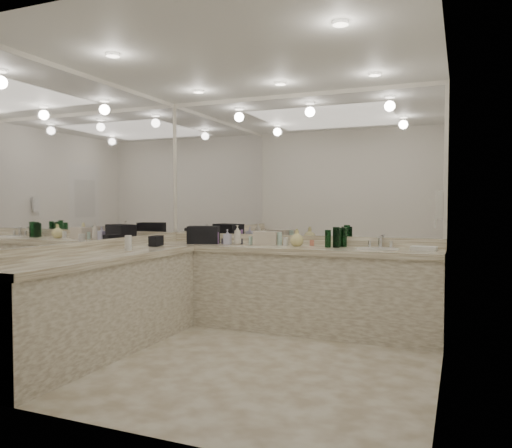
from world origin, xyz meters
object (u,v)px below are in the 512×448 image
at_px(wall_phone, 440,205).
at_px(soap_bottle_c, 297,237).
at_px(sink, 377,250).
at_px(soap_bottle_b, 227,237).
at_px(black_toiletry_bag, 204,235).
at_px(cream_cosmetic_case, 265,238).
at_px(hand_towel, 424,248).
at_px(soap_bottle_a, 238,235).

xyz_separation_m(wall_phone, soap_bottle_c, (-1.47, 0.54, -0.36)).
distance_m(wall_phone, soap_bottle_c, 1.60).
distance_m(sink, soap_bottle_b, 1.66).
height_order(wall_phone, black_toiletry_bag, wall_phone).
relative_size(sink, cream_cosmetic_case, 1.71).
bearing_deg(soap_bottle_c, cream_cosmetic_case, 176.65).
xyz_separation_m(sink, soap_bottle_c, (-0.86, 0.04, 0.10)).
bearing_deg(sink, hand_towel, 4.02).
distance_m(black_toiletry_bag, cream_cosmetic_case, 0.73).
distance_m(wall_phone, soap_bottle_b, 2.34).
distance_m(hand_towel, soap_bottle_c, 1.31).
xyz_separation_m(cream_cosmetic_case, hand_towel, (1.68, -0.03, -0.05)).
xyz_separation_m(sink, black_toiletry_bag, (-1.96, -0.04, 0.11)).
bearing_deg(soap_bottle_b, black_toiletry_bag, -178.45).
bearing_deg(hand_towel, soap_bottle_a, -178.63).
bearing_deg(hand_towel, cream_cosmetic_case, 178.97).
relative_size(wall_phone, soap_bottle_a, 1.10).
bearing_deg(hand_towel, wall_phone, -73.34).
relative_size(sink, soap_bottle_a, 2.01).
relative_size(cream_cosmetic_case, soap_bottle_c, 1.38).
bearing_deg(soap_bottle_a, soap_bottle_b, -171.23).
height_order(sink, cream_cosmetic_case, cream_cosmetic_case).
relative_size(black_toiletry_bag, soap_bottle_b, 2.06).
xyz_separation_m(black_toiletry_bag, soap_bottle_a, (0.42, 0.03, 0.01)).
height_order(soap_bottle_b, soap_bottle_c, soap_bottle_c).
xyz_separation_m(cream_cosmetic_case, soap_bottle_c, (0.38, -0.02, 0.02)).
distance_m(sink, soap_bottle_c, 0.87).
xyz_separation_m(wall_phone, soap_bottle_b, (-2.26, 0.47, -0.36)).
distance_m(black_toiletry_bag, soap_bottle_a, 0.42).
bearing_deg(soap_bottle_c, sink, -2.63).
distance_m(black_toiletry_bag, soap_bottle_c, 1.10).
height_order(black_toiletry_bag, soap_bottle_b, black_toiletry_bag).
bearing_deg(black_toiletry_bag, soap_bottle_c, 4.27).
relative_size(hand_towel, soap_bottle_c, 1.29).
bearing_deg(sink, soap_bottle_b, -178.82).
relative_size(cream_cosmetic_case, soap_bottle_a, 1.18).
bearing_deg(black_toiletry_bag, cream_cosmetic_case, 8.22).
height_order(wall_phone, soap_bottle_a, wall_phone).
distance_m(sink, soap_bottle_a, 1.54).
bearing_deg(wall_phone, soap_bottle_a, 167.29).
height_order(sink, black_toiletry_bag, black_toiletry_bag).
distance_m(cream_cosmetic_case, soap_bottle_a, 0.31).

